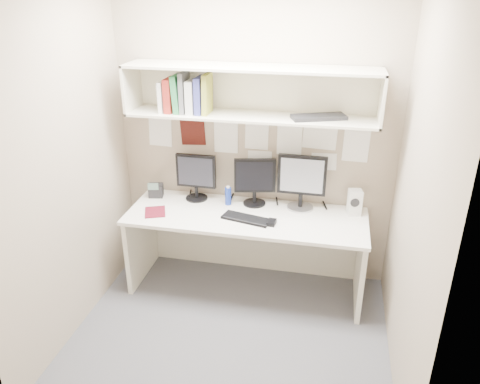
% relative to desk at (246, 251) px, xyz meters
% --- Properties ---
extents(floor, '(2.40, 2.00, 0.01)m').
position_rel_desk_xyz_m(floor, '(0.00, -0.65, -0.37)').
color(floor, '#4B4B50').
rests_on(floor, ground).
extents(wall_back, '(2.40, 0.02, 2.60)m').
position_rel_desk_xyz_m(wall_back, '(0.00, 0.35, 0.93)').
color(wall_back, gray).
rests_on(wall_back, ground).
extents(wall_front, '(2.40, 0.02, 2.60)m').
position_rel_desk_xyz_m(wall_front, '(0.00, -1.65, 0.93)').
color(wall_front, gray).
rests_on(wall_front, ground).
extents(wall_left, '(0.02, 2.00, 2.60)m').
position_rel_desk_xyz_m(wall_left, '(-1.20, -0.65, 0.93)').
color(wall_left, gray).
rests_on(wall_left, ground).
extents(wall_right, '(0.02, 2.00, 2.60)m').
position_rel_desk_xyz_m(wall_right, '(1.20, -0.65, 0.93)').
color(wall_right, gray).
rests_on(wall_right, ground).
extents(desk, '(2.00, 0.70, 0.73)m').
position_rel_desk_xyz_m(desk, '(0.00, 0.00, 0.00)').
color(desk, white).
rests_on(desk, floor).
extents(overhead_hutch, '(2.00, 0.38, 0.40)m').
position_rel_desk_xyz_m(overhead_hutch, '(0.00, 0.21, 1.35)').
color(overhead_hutch, beige).
rests_on(overhead_hutch, wall_back).
extents(pinned_papers, '(1.92, 0.01, 0.48)m').
position_rel_desk_xyz_m(pinned_papers, '(0.00, 0.34, 0.88)').
color(pinned_papers, white).
rests_on(pinned_papers, wall_back).
extents(monitor_left, '(0.36, 0.20, 0.41)m').
position_rel_desk_xyz_m(monitor_left, '(-0.50, 0.22, 0.59)').
color(monitor_left, black).
rests_on(monitor_left, desk).
extents(monitor_center, '(0.36, 0.20, 0.41)m').
position_rel_desk_xyz_m(monitor_center, '(0.03, 0.22, 0.59)').
color(monitor_center, black).
rests_on(monitor_center, desk).
extents(monitor_right, '(0.41, 0.22, 0.47)m').
position_rel_desk_xyz_m(monitor_right, '(0.43, 0.22, 0.62)').
color(monitor_right, '#A5A5AA').
rests_on(monitor_right, desk).
extents(keyboard, '(0.42, 0.23, 0.02)m').
position_rel_desk_xyz_m(keyboard, '(0.02, -0.10, 0.37)').
color(keyboard, black).
rests_on(keyboard, desk).
extents(mouse, '(0.07, 0.11, 0.03)m').
position_rel_desk_xyz_m(mouse, '(0.23, -0.13, 0.38)').
color(mouse, black).
rests_on(mouse, desk).
extents(speaker, '(0.12, 0.13, 0.21)m').
position_rel_desk_xyz_m(speaker, '(0.88, 0.19, 0.47)').
color(speaker, silver).
rests_on(speaker, desk).
extents(blue_bottle, '(0.06, 0.06, 0.17)m').
position_rel_desk_xyz_m(blue_bottle, '(-0.19, 0.16, 0.45)').
color(blue_bottle, navy).
rests_on(blue_bottle, desk).
extents(maroon_notebook, '(0.23, 0.25, 0.01)m').
position_rel_desk_xyz_m(maroon_notebook, '(-0.76, -0.13, 0.37)').
color(maroon_notebook, '#5B0F1C').
rests_on(maroon_notebook, desk).
extents(desk_phone, '(0.14, 0.14, 0.15)m').
position_rel_desk_xyz_m(desk_phone, '(-0.87, 0.18, 0.42)').
color(desk_phone, black).
rests_on(desk_phone, desk).
extents(book_stack, '(0.40, 0.20, 0.32)m').
position_rel_desk_xyz_m(book_stack, '(-0.52, 0.13, 1.32)').
color(book_stack, silver).
rests_on(book_stack, overhead_hutch).
extents(hutch_tray, '(0.45, 0.30, 0.03)m').
position_rel_desk_xyz_m(hutch_tray, '(0.54, 0.15, 1.19)').
color(hutch_tray, black).
rests_on(hutch_tray, overhead_hutch).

